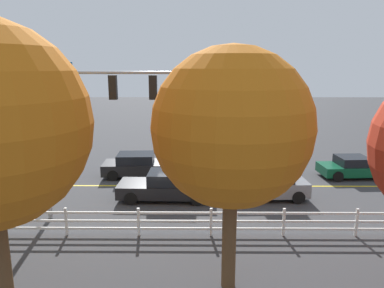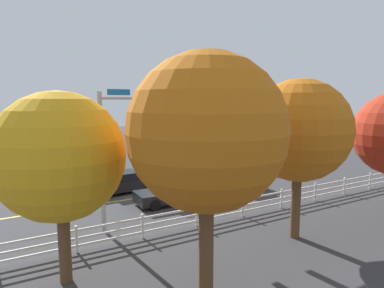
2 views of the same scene
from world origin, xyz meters
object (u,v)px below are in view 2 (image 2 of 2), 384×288
at_px(car_3, 123,182).
at_px(tree_1, 207,133).
at_px(car_0, 268,165).
at_px(car_1, 175,192).
at_px(tree_5, 60,157).
at_px(car_2, 192,173).
at_px(tree_3, 299,131).
at_px(car_4, 240,181).

distance_m(car_3, tree_1, 13.89).
distance_m(car_0, car_1, 11.75).
distance_m(car_0, tree_5, 21.31).
xyz_separation_m(car_2, tree_1, (6.94, 13.03, 4.56)).
xyz_separation_m(car_0, car_3, (13.17, -0.13, 0.07)).
height_order(car_1, tree_1, tree_1).
relative_size(car_0, car_3, 0.96).
relative_size(car_0, tree_5, 0.65).
bearing_deg(car_1, tree_5, 41.48).
xyz_separation_m(car_2, car_3, (5.48, -0.00, -0.02)).
xyz_separation_m(car_0, tree_1, (14.63, 12.91, 4.65)).
relative_size(car_1, car_3, 1.08).
xyz_separation_m(tree_3, tree_5, (9.79, -1.25, -0.54)).
bearing_deg(car_2, car_0, 0.83).
distance_m(car_2, tree_5, 15.19).
bearing_deg(car_0, tree_5, -154.71).
xyz_separation_m(car_0, car_4, (5.95, 3.63, 0.08)).
xyz_separation_m(car_1, tree_3, (-2.44, 7.41, 4.25)).
bearing_deg(car_4, tree_5, 23.68).
height_order(car_0, car_3, car_3).
relative_size(car_0, tree_3, 0.59).
relative_size(car_0, car_2, 0.88).
distance_m(car_2, tree_3, 12.09).
bearing_deg(tree_3, car_3, -68.36).
height_order(car_2, tree_5, tree_5).
height_order(car_0, tree_5, tree_5).
bearing_deg(car_3, car_1, -64.85).
distance_m(tree_1, tree_5, 4.96).
height_order(car_2, tree_1, tree_1).
relative_size(car_3, tree_3, 0.62).
height_order(car_1, car_3, car_1).
height_order(car_4, tree_3, tree_3).
relative_size(car_0, tree_1, 0.55).
bearing_deg(car_1, tree_3, 109.72).
height_order(car_1, car_4, car_1).
bearing_deg(tree_1, car_3, -96.38).
height_order(car_2, tree_3, tree_3).
bearing_deg(car_1, car_4, -177.15).
xyz_separation_m(car_1, tree_5, (7.35, 6.16, 3.72)).
relative_size(car_2, tree_5, 0.73).
distance_m(car_0, tree_1, 20.06).
bearing_deg(tree_3, tree_1, 16.38).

